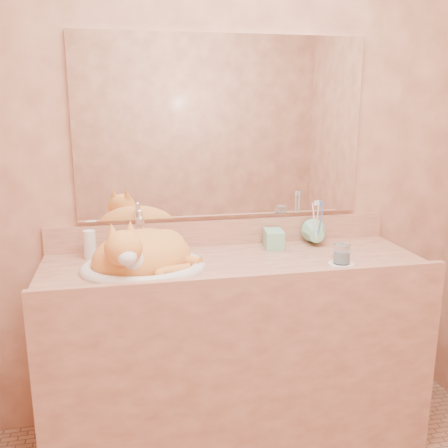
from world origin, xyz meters
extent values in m
cube|color=#9A5D46|center=(0.00, 1.00, 1.25)|extent=(2.40, 0.02, 2.50)
cube|color=white|center=(0.00, 0.99, 1.39)|extent=(1.30, 0.02, 0.80)
imported|color=#7FCCA3|center=(0.21, 0.83, 0.94)|extent=(0.09, 0.10, 0.18)
imported|color=#7FCCA3|center=(0.41, 0.84, 0.90)|extent=(0.14, 0.14, 0.11)
cylinder|color=white|center=(0.41, 0.58, 0.85)|extent=(0.11, 0.11, 0.01)
cylinder|color=silver|center=(0.41, 0.58, 0.90)|extent=(0.07, 0.07, 0.08)
cylinder|color=silver|center=(-0.60, 0.89, 0.91)|extent=(0.05, 0.05, 0.12)
camera|label=1|loc=(-0.46, -1.22, 1.49)|focal=40.00mm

